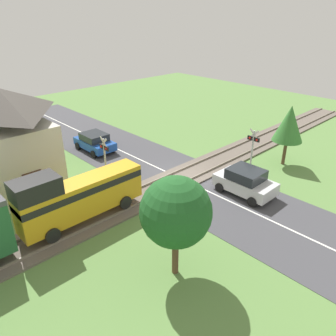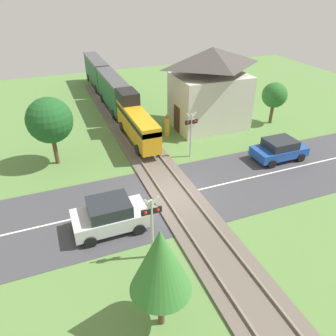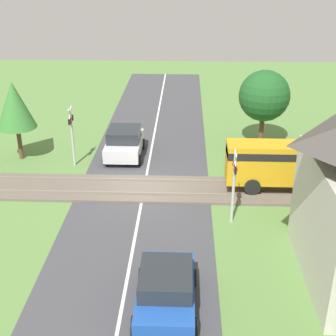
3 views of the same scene
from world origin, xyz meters
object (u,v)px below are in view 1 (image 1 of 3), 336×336
pedestrian_by_station (53,195)px  station_building (9,142)px  car_near_crossing (245,181)px  car_far_side (95,142)px  crossing_signal_east_approach (105,155)px  crossing_signal_west_approach (253,146)px

pedestrian_by_station → station_building: bearing=8.3°
car_near_crossing → pedestrian_by_station: size_ratio=2.07×
car_far_side → pedestrian_by_station: bearing=132.0°
car_near_crossing → car_far_side: (12.41, 2.88, -0.08)m
car_far_side → crossing_signal_east_approach: bearing=154.8°
car_far_side → pedestrian_by_station: size_ratio=2.07×
car_near_crossing → pedestrian_by_station: 11.41m
car_far_side → station_building: size_ratio=0.57×
crossing_signal_west_approach → station_building: bearing=53.3°
station_building → pedestrian_by_station: (-3.91, -0.57, -2.31)m
crossing_signal_east_approach → car_near_crossing: bearing=-141.7°
car_near_crossing → pedestrian_by_station: pedestrian_by_station is taller
crossing_signal_east_approach → station_building: 5.79m
car_near_crossing → crossing_signal_west_approach: (1.32, -2.58, 1.24)m
crossing_signal_east_approach → station_building: size_ratio=0.51×
car_far_side → crossing_signal_west_approach: (-11.09, -5.46, 1.32)m
car_far_side → pedestrian_by_station: pedestrian_by_station is taller
car_near_crossing → crossing_signal_east_approach: (6.91, 5.46, 1.24)m
crossing_signal_east_approach → station_building: bearing=49.9°
car_far_side → crossing_signal_east_approach: crossing_signal_east_approach is taller
car_far_side → crossing_signal_east_approach: size_ratio=1.12×
crossing_signal_east_approach → car_far_side: bearing=-25.2°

